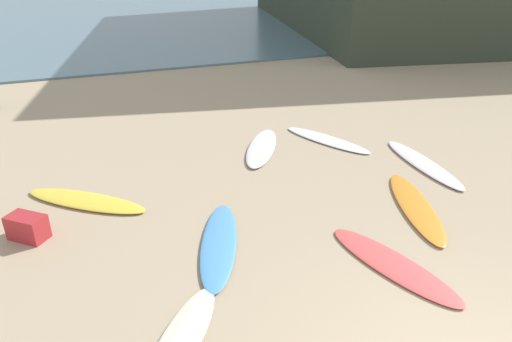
{
  "coord_description": "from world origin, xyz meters",
  "views": [
    {
      "loc": [
        -3.39,
        -2.17,
        4.18
      ],
      "look_at": [
        -0.48,
        5.35,
        0.3
      ],
      "focal_mm": 33.03,
      "sensor_mm": 36.0,
      "label": 1
    }
  ],
  "objects": [
    {
      "name": "surfboard_8",
      "position": [
        3.13,
        4.93,
        0.04
      ],
      "size": [
        0.71,
        2.62,
        0.08
      ],
      "primitive_type": "ellipsoid",
      "rotation": [
        0.0,
        0.0,
        -0.08
      ],
      "color": "white",
      "rests_on": "ground_plane"
    },
    {
      "name": "surfboard_0",
      "position": [
        0.28,
        6.95,
        0.04
      ],
      "size": [
        1.66,
        2.27,
        0.09
      ],
      "primitive_type": "ellipsoid",
      "rotation": [
        0.0,
        0.0,
        2.61
      ],
      "color": "white",
      "rests_on": "ground_plane"
    },
    {
      "name": "surfboard_2",
      "position": [
        1.81,
        3.5,
        0.04
      ],
      "size": [
        1.38,
        2.55,
        0.08
      ],
      "primitive_type": "ellipsoid",
      "rotation": [
        0.0,
        0.0,
        2.79
      ],
      "color": "orange",
      "rests_on": "ground_plane"
    },
    {
      "name": "ocean_water",
      "position": [
        0.0,
        35.18,
        0.04
      ],
      "size": [
        120.0,
        40.0,
        0.08
      ],
      "primitive_type": "cube",
      "color": "slate",
      "rests_on": "ground_plane"
    },
    {
      "name": "beach_cooler",
      "position": [
        -4.47,
        4.94,
        0.2
      ],
      "size": [
        0.67,
        0.64,
        0.4
      ],
      "primitive_type": "cube",
      "rotation": [
        0.0,
        0.0,
        2.43
      ],
      "color": "#B2282D",
      "rests_on": "ground_plane"
    },
    {
      "name": "surfboard_3",
      "position": [
        1.89,
        6.85,
        0.03
      ],
      "size": [
        1.46,
        2.37,
        0.06
      ],
      "primitive_type": "ellipsoid",
      "rotation": [
        0.0,
        0.0,
        3.57
      ],
      "color": "white",
      "rests_on": "ground_plane"
    },
    {
      "name": "surfboard_4",
      "position": [
        -3.58,
        5.81,
        0.04
      ],
      "size": [
        2.24,
        1.99,
        0.08
      ],
      "primitive_type": "ellipsoid",
      "rotation": [
        0.0,
        0.0,
        4.02
      ],
      "color": "yellow",
      "rests_on": "ground_plane"
    },
    {
      "name": "surfboard_7",
      "position": [
        -2.73,
        1.94,
        0.03
      ],
      "size": [
        1.51,
        1.83,
        0.06
      ],
      "primitive_type": "ellipsoid",
      "rotation": [
        0.0,
        0.0,
        2.52
      ],
      "color": "silver",
      "rests_on": "ground_plane"
    },
    {
      "name": "surfboard_5",
      "position": [
        -1.75,
        3.66,
        0.04
      ],
      "size": [
        1.35,
        2.39,
        0.08
      ],
      "primitive_type": "ellipsoid",
      "rotation": [
        0.0,
        0.0,
        2.78
      ],
      "color": "#4E97DB",
      "rests_on": "ground_plane"
    },
    {
      "name": "surfboard_6",
      "position": [
        0.44,
        2.26,
        0.03
      ],
      "size": [
        1.17,
        2.34,
        0.06
      ],
      "primitive_type": "ellipsoid",
      "rotation": [
        0.0,
        0.0,
        3.41
      ],
      "color": "#DB514F",
      "rests_on": "ground_plane"
    }
  ]
}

